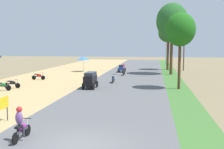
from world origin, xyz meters
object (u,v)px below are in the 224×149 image
parked_motorbike_third (39,76)px  median_tree_nearest (180,30)px  utility_pole_near (184,46)px  car_sedan_blue (122,68)px  parked_motorbike_nearest (3,86)px  streetlamp_near (171,47)px  median_tree_second (172,21)px  car_van_black (90,79)px  motorbike_foreground_rider (21,124)px  parked_motorbike_second (12,83)px  streetlamp_mid (166,46)px  median_tree_third (168,34)px  vendor_umbrella (83,58)px  street_signboard (2,105)px  motorbike_ahead_third (124,70)px  motorbike_ahead_second (113,78)px

parked_motorbike_third → median_tree_nearest: 18.73m
utility_pole_near → car_sedan_blue: (-10.35, -5.00, -3.52)m
parked_motorbike_nearest → streetlamp_near: 27.22m
median_tree_second → car_van_black: median_tree_second is taller
motorbike_foreground_rider → car_van_black: bearing=91.3°
utility_pole_near → car_sedan_blue: utility_pole_near is taller
utility_pole_near → car_van_black: bearing=-117.4°
car_sedan_blue → parked_motorbike_second: bearing=-117.1°
streetlamp_mid → car_van_black: streetlamp_mid is taller
parked_motorbike_second → median_tree_second: 24.59m
parked_motorbike_nearest → parked_motorbike_second: same height
car_van_black → car_sedan_blue: bearing=86.0°
car_van_black → median_tree_third: bearing=68.5°
median_tree_third → streetlamp_near: 4.88m
median_tree_nearest → utility_pole_near: size_ratio=0.95×
vendor_umbrella → utility_pole_near: (16.84, 5.00, 1.95)m
median_tree_second → parked_motorbike_nearest: bearing=-134.5°
parked_motorbike_second → median_tree_second: (17.13, 15.99, 7.44)m
motorbike_foreground_rider → streetlamp_mid: bearing=80.6°
median_tree_third → car_van_black: median_tree_third is taller
vendor_umbrella → parked_motorbike_third: bearing=-104.4°
streetlamp_near → car_sedan_blue: bearing=-174.0°
motorbike_foreground_rider → street_signboard: bearing=132.8°
vendor_umbrella → motorbike_ahead_third: bearing=-32.3°
streetlamp_mid → utility_pole_near: 14.73m
parked_motorbike_third → street_signboard: size_ratio=1.20×
car_van_black → motorbike_ahead_second: bearing=69.5°
parked_motorbike_nearest → parked_motorbike_third: same height
median_tree_nearest → car_sedan_blue: median_tree_nearest is taller
motorbike_foreground_rider → median_tree_second: bearing=74.3°
parked_motorbike_nearest → motorbike_foreground_rider: (8.62, -13.19, 0.30)m
vendor_umbrella → utility_pole_near: size_ratio=0.31×
median_tree_third → motorbike_ahead_second: bearing=-111.7°
streetlamp_mid → motorbike_foreground_rider: 53.39m
parked_motorbike_second → car_van_black: car_van_black is taller
median_tree_nearest → motorbike_ahead_second: bearing=154.6°
motorbike_foreground_rider → motorbike_ahead_third: size_ratio=1.00×
parked_motorbike_nearest → street_signboard: 12.16m
parked_motorbike_nearest → median_tree_second: median_tree_second is taller
car_van_black → motorbike_foreground_rider: (0.34, -15.78, -0.17)m
parked_motorbike_third → utility_pole_near: 25.97m
parked_motorbike_nearest → car_sedan_blue: size_ratio=0.80×
parked_motorbike_third → car_van_black: 10.11m
parked_motorbike_third → car_sedan_blue: size_ratio=0.80×
parked_motorbike_third → parked_motorbike_second: bearing=-89.3°
motorbike_ahead_third → median_tree_nearest: bearing=-58.8°
median_tree_nearest → car_sedan_blue: size_ratio=3.43×
parked_motorbike_nearest → parked_motorbike_third: bearing=89.6°
median_tree_second → car_sedan_blue: (-7.78, 2.28, -7.25)m
streetlamp_mid → median_tree_third: bearing=-90.9°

